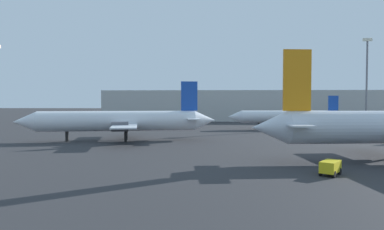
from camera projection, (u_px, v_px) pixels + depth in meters
airplane_distant at (120, 121)px, 60.01m from camera, size 33.08×20.72×9.98m
airplane_far_right at (290, 117)px, 83.30m from camera, size 28.44×23.26×7.84m
baggage_cart at (330, 167)px, 32.32m from camera, size 2.42×2.72×1.30m
light_mast_right at (367, 77)px, 96.72m from camera, size 2.40×0.50×23.43m
terminal_building at (248, 106)px, 123.11m from camera, size 96.05×18.99×10.01m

